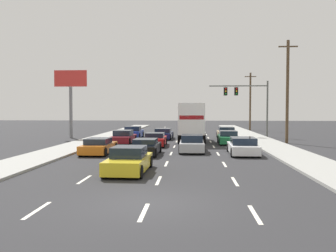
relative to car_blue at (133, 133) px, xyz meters
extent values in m
plane|color=#2B2B2D|center=(5.12, -3.15, -0.60)|extent=(140.00, 140.00, 0.00)
cube|color=#9E9E99|center=(13.63, -8.15, -0.53)|extent=(3.12, 80.00, 0.14)
cube|color=#9E9E99|center=(-3.39, -8.15, -0.53)|extent=(3.12, 80.00, 0.14)
cube|color=silver|center=(1.72, -29.16, -0.60)|extent=(0.14, 2.00, 0.01)
cube|color=silver|center=(1.72, -24.16, -0.60)|extent=(0.14, 2.00, 0.01)
cube|color=silver|center=(1.72, -19.16, -0.60)|extent=(0.14, 2.00, 0.01)
cube|color=silver|center=(1.72, -14.16, -0.60)|extent=(0.14, 2.00, 0.01)
cube|color=silver|center=(1.72, -9.16, -0.60)|extent=(0.14, 2.00, 0.01)
cube|color=silver|center=(1.72, -4.16, -0.60)|extent=(0.14, 2.00, 0.01)
cube|color=silver|center=(1.72, 0.84, -0.60)|extent=(0.14, 2.00, 0.01)
cube|color=silver|center=(1.72, 5.84, -0.60)|extent=(0.14, 2.00, 0.01)
cube|color=silver|center=(1.72, 10.84, -0.60)|extent=(0.14, 2.00, 0.01)
cube|color=silver|center=(1.72, 15.84, -0.60)|extent=(0.14, 2.00, 0.01)
cube|color=silver|center=(1.72, 20.84, -0.60)|extent=(0.14, 2.00, 0.01)
cube|color=silver|center=(1.72, 25.84, -0.60)|extent=(0.14, 2.00, 0.01)
cube|color=silver|center=(5.12, -29.16, -0.60)|extent=(0.14, 2.00, 0.01)
cube|color=silver|center=(5.12, -24.16, -0.60)|extent=(0.14, 2.00, 0.01)
cube|color=silver|center=(5.12, -19.16, -0.60)|extent=(0.14, 2.00, 0.01)
cube|color=silver|center=(5.12, -14.16, -0.60)|extent=(0.14, 2.00, 0.01)
cube|color=silver|center=(5.12, -9.16, -0.60)|extent=(0.14, 2.00, 0.01)
cube|color=silver|center=(5.12, -4.16, -0.60)|extent=(0.14, 2.00, 0.01)
cube|color=silver|center=(5.12, 0.84, -0.60)|extent=(0.14, 2.00, 0.01)
cube|color=silver|center=(5.12, 5.84, -0.60)|extent=(0.14, 2.00, 0.01)
cube|color=silver|center=(5.12, 10.84, -0.60)|extent=(0.14, 2.00, 0.01)
cube|color=silver|center=(5.12, 15.84, -0.60)|extent=(0.14, 2.00, 0.01)
cube|color=silver|center=(5.12, 20.84, -0.60)|extent=(0.14, 2.00, 0.01)
cube|color=silver|center=(5.12, 25.84, -0.60)|extent=(0.14, 2.00, 0.01)
cube|color=silver|center=(8.52, -29.16, -0.60)|extent=(0.14, 2.00, 0.01)
cube|color=silver|center=(8.52, -24.16, -0.60)|extent=(0.14, 2.00, 0.01)
cube|color=silver|center=(8.52, -19.16, -0.60)|extent=(0.14, 2.00, 0.01)
cube|color=silver|center=(8.52, -14.16, -0.60)|extent=(0.14, 2.00, 0.01)
cube|color=silver|center=(8.52, -9.16, -0.60)|extent=(0.14, 2.00, 0.01)
cube|color=silver|center=(8.52, -4.16, -0.60)|extent=(0.14, 2.00, 0.01)
cube|color=silver|center=(8.52, 0.84, -0.60)|extent=(0.14, 2.00, 0.01)
cube|color=silver|center=(8.52, 5.84, -0.60)|extent=(0.14, 2.00, 0.01)
cube|color=silver|center=(8.52, 10.84, -0.60)|extent=(0.14, 2.00, 0.01)
cube|color=silver|center=(8.52, 15.84, -0.60)|extent=(0.14, 2.00, 0.01)
cube|color=silver|center=(8.52, 20.84, -0.60)|extent=(0.14, 2.00, 0.01)
cube|color=silver|center=(8.52, 25.84, -0.60)|extent=(0.14, 2.00, 0.01)
cube|color=#1E389E|center=(0.00, 0.04, -0.11)|extent=(1.89, 4.11, 0.69)
cube|color=#192333|center=(0.00, -0.14, 0.48)|extent=(1.65, 1.79, 0.50)
cylinder|color=black|center=(-0.88, 1.53, -0.28)|extent=(0.22, 0.64, 0.64)
cylinder|color=black|center=(0.87, 1.54, -0.28)|extent=(0.22, 0.64, 0.64)
cylinder|color=black|center=(-0.87, -1.47, -0.28)|extent=(0.22, 0.64, 0.64)
cylinder|color=black|center=(0.88, -1.46, -0.28)|extent=(0.22, 0.64, 0.64)
cube|color=maroon|center=(0.10, -6.34, -0.16)|extent=(1.83, 4.67, 0.60)
cube|color=#192333|center=(0.10, -6.37, 0.39)|extent=(1.61, 2.15, 0.51)
cylinder|color=black|center=(-0.76, -4.56, -0.28)|extent=(0.22, 0.64, 0.64)
cylinder|color=black|center=(0.95, -4.56, -0.28)|extent=(0.22, 0.64, 0.64)
cylinder|color=black|center=(-0.75, -8.12, -0.28)|extent=(0.22, 0.64, 0.64)
cylinder|color=black|center=(0.95, -8.12, -0.28)|extent=(0.22, 0.64, 0.64)
cube|color=orange|center=(-0.13, -14.55, -0.17)|extent=(1.84, 4.49, 0.58)
cube|color=#192333|center=(-0.13, -14.73, 0.33)|extent=(1.60, 2.07, 0.42)
cylinder|color=black|center=(-0.96, -12.86, -0.28)|extent=(0.23, 0.64, 0.64)
cylinder|color=black|center=(0.72, -12.87, -0.28)|extent=(0.23, 0.64, 0.64)
cylinder|color=black|center=(-0.99, -16.23, -0.28)|extent=(0.23, 0.64, 0.64)
cylinder|color=black|center=(0.70, -16.24, -0.28)|extent=(0.23, 0.64, 0.64)
cube|color=#141E4C|center=(3.52, -1.12, -0.18)|extent=(1.95, 4.73, 0.57)
cube|color=#192333|center=(3.52, -1.27, 0.34)|extent=(1.68, 2.20, 0.46)
cylinder|color=black|center=(2.69, 0.69, -0.28)|extent=(0.23, 0.64, 0.64)
cylinder|color=black|center=(4.42, 0.66, -0.28)|extent=(0.23, 0.64, 0.64)
cylinder|color=black|center=(2.62, -2.90, -0.28)|extent=(0.23, 0.64, 0.64)
cylinder|color=black|center=(4.35, -2.94, -0.28)|extent=(0.23, 0.64, 0.64)
cube|color=red|center=(3.39, -8.70, -0.15)|extent=(1.82, 4.25, 0.62)
cube|color=#192333|center=(3.40, -8.89, 0.36)|extent=(1.58, 1.83, 0.42)
cylinder|color=black|center=(2.55, -7.14, -0.28)|extent=(0.23, 0.64, 0.64)
cylinder|color=black|center=(4.21, -7.13, -0.28)|extent=(0.23, 0.64, 0.64)
cylinder|color=black|center=(2.58, -10.28, -0.28)|extent=(0.23, 0.64, 0.64)
cylinder|color=black|center=(4.24, -10.27, -0.28)|extent=(0.23, 0.64, 0.64)
cube|color=black|center=(3.37, -14.97, -0.16)|extent=(1.83, 4.16, 0.61)
cube|color=#192333|center=(3.37, -15.24, 0.35)|extent=(1.58, 1.99, 0.41)
cylinder|color=black|center=(2.59, -13.44, -0.28)|extent=(0.23, 0.64, 0.64)
cylinder|color=black|center=(4.22, -13.48, -0.28)|extent=(0.23, 0.64, 0.64)
cylinder|color=black|center=(2.53, -16.47, -0.28)|extent=(0.23, 0.64, 0.64)
cylinder|color=black|center=(4.16, -16.50, -0.28)|extent=(0.23, 0.64, 0.64)
cube|color=yellow|center=(3.41, -22.15, -0.14)|extent=(1.93, 4.43, 0.65)
cube|color=#192333|center=(3.41, -22.10, 0.45)|extent=(1.65, 1.91, 0.53)
cylinder|color=black|center=(2.60, -20.49, -0.28)|extent=(0.24, 0.65, 0.64)
cylinder|color=black|center=(4.30, -20.53, -0.28)|extent=(0.24, 0.65, 0.64)
cylinder|color=black|center=(2.52, -23.77, -0.28)|extent=(0.24, 0.65, 0.64)
cylinder|color=black|center=(4.22, -23.81, -0.28)|extent=(0.24, 0.65, 0.64)
cube|color=white|center=(6.63, -5.62, 1.77)|extent=(2.44, 5.99, 2.85)
cube|color=red|center=(6.60, -8.59, 1.91)|extent=(2.14, 0.06, 0.36)
cube|color=slate|center=(6.66, -1.64, 0.80)|extent=(2.30, 2.02, 2.21)
cylinder|color=black|center=(5.52, -1.63, -0.12)|extent=(0.31, 0.96, 0.96)
cylinder|color=black|center=(7.80, -1.65, -0.12)|extent=(0.31, 0.96, 0.96)
cylinder|color=black|center=(5.47, -6.81, -0.12)|extent=(0.31, 0.96, 0.96)
cylinder|color=black|center=(7.76, -6.83, -0.12)|extent=(0.31, 0.96, 0.96)
cube|color=#B7BABF|center=(6.63, -12.96, -0.14)|extent=(1.81, 4.16, 0.63)
cube|color=#192333|center=(6.63, -13.06, 0.44)|extent=(1.59, 2.11, 0.53)
cylinder|color=black|center=(5.80, -11.43, -0.28)|extent=(0.22, 0.64, 0.64)
cylinder|color=black|center=(7.48, -11.44, -0.28)|extent=(0.22, 0.64, 0.64)
cylinder|color=black|center=(5.79, -14.48, -0.28)|extent=(0.22, 0.64, 0.64)
cylinder|color=black|center=(7.46, -14.49, -0.28)|extent=(0.22, 0.64, 0.64)
cube|color=tan|center=(10.46, 0.03, -0.13)|extent=(1.84, 4.03, 0.67)
cube|color=#192333|center=(10.46, -0.27, 0.45)|extent=(1.61, 2.00, 0.49)
cylinder|color=black|center=(9.62, 1.49, -0.28)|extent=(0.22, 0.64, 0.64)
cylinder|color=black|center=(11.32, 1.48, -0.28)|extent=(0.22, 0.64, 0.64)
cylinder|color=black|center=(9.60, -1.43, -0.28)|extent=(0.22, 0.64, 0.64)
cylinder|color=black|center=(11.30, -1.44, -0.28)|extent=(0.22, 0.64, 0.64)
cube|color=#196B38|center=(10.03, -6.37, -0.16)|extent=(1.90, 4.21, 0.60)
cube|color=#192333|center=(10.03, -6.37, 0.39)|extent=(1.63, 1.98, 0.49)
cylinder|color=black|center=(9.24, -4.82, -0.28)|extent=(0.24, 0.65, 0.64)
cylinder|color=black|center=(10.91, -4.86, -0.28)|extent=(0.24, 0.65, 0.64)
cylinder|color=black|center=(9.16, -7.88, -0.28)|extent=(0.24, 0.65, 0.64)
cylinder|color=black|center=(10.83, -7.93, -0.28)|extent=(0.24, 0.65, 0.64)
cube|color=white|center=(10.26, -14.35, -0.16)|extent=(1.97, 4.39, 0.60)
cube|color=#192333|center=(10.25, -14.53, 0.38)|extent=(1.71, 2.28, 0.49)
cylinder|color=black|center=(9.41, -12.70, -0.28)|extent=(0.23, 0.64, 0.64)
cylinder|color=black|center=(11.17, -12.74, -0.28)|extent=(0.23, 0.64, 0.64)
cylinder|color=black|center=(9.34, -15.95, -0.28)|extent=(0.23, 0.64, 0.64)
cylinder|color=black|center=(11.11, -15.99, -0.28)|extent=(0.23, 0.64, 0.64)
cylinder|color=#595B56|center=(15.53, 2.80, 2.70)|extent=(0.20, 0.20, 6.61)
cylinder|color=#595B56|center=(12.11, 2.80, 5.43)|extent=(6.85, 0.14, 0.14)
cube|color=black|center=(11.88, 2.80, 4.78)|extent=(0.40, 0.56, 0.95)
sphere|color=red|center=(11.88, 2.49, 5.08)|extent=(0.20, 0.20, 0.20)
sphere|color=orange|center=(11.88, 2.49, 4.78)|extent=(0.20, 0.20, 0.20)
sphere|color=green|center=(11.88, 2.49, 4.48)|extent=(0.20, 0.20, 0.20)
cube|color=black|center=(10.62, 2.80, 4.78)|extent=(0.40, 0.56, 0.95)
sphere|color=red|center=(10.62, 2.49, 5.08)|extent=(0.20, 0.20, 0.20)
sphere|color=orange|center=(10.62, 2.49, 4.78)|extent=(0.20, 0.20, 0.20)
sphere|color=green|center=(10.62, 2.49, 4.48)|extent=(0.20, 0.20, 0.20)
cylinder|color=brown|center=(15.70, -5.33, 4.29)|extent=(0.28, 0.28, 9.77)
cube|color=brown|center=(15.70, -5.33, 8.57)|extent=(1.80, 0.12, 0.12)
cylinder|color=brown|center=(15.79, 16.70, 3.89)|extent=(0.28, 0.28, 8.99)
cube|color=brown|center=(15.79, 16.70, 7.79)|extent=(1.80, 0.12, 0.12)
cylinder|color=slate|center=(-7.04, -0.40, 2.31)|extent=(0.36, 0.36, 5.82)
cube|color=red|center=(-7.04, -0.40, 6.13)|extent=(3.70, 0.20, 1.82)
camera|label=1|loc=(6.58, -40.04, 2.57)|focal=38.20mm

